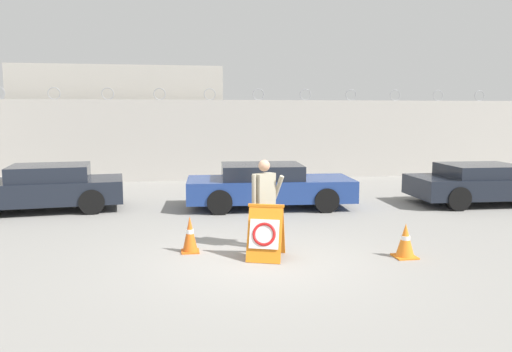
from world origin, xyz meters
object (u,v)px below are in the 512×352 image
at_px(barricade_sign, 266,232).
at_px(parked_car_front_coupe, 44,188).
at_px(parked_car_far_side, 485,183).
at_px(parked_car_rear_sedan, 268,185).
at_px(security_guard, 264,199).
at_px(traffic_cone_near, 190,234).
at_px(traffic_cone_mid, 405,241).

distance_m(barricade_sign, parked_car_front_coupe, 7.59).
bearing_deg(parked_car_far_side, parked_car_rear_sedan, 177.87).
relative_size(security_guard, traffic_cone_near, 2.49).
bearing_deg(traffic_cone_mid, parked_car_far_side, 44.44).
bearing_deg(parked_car_far_side, parked_car_front_coupe, 177.42).
height_order(barricade_sign, parked_car_rear_sedan, parked_car_rear_sedan).
height_order(traffic_cone_mid, parked_car_far_side, parked_car_far_side).
height_order(parked_car_front_coupe, parked_car_rear_sedan, parked_car_front_coupe).
bearing_deg(security_guard, traffic_cone_mid, -56.88).
relative_size(traffic_cone_near, parked_car_front_coupe, 0.16).
bearing_deg(parked_car_rear_sedan, traffic_cone_mid, -68.78).
bearing_deg(parked_car_far_side, traffic_cone_near, -154.72).
height_order(parked_car_rear_sedan, parked_car_far_side, parked_car_rear_sedan).
relative_size(parked_car_front_coupe, parked_car_rear_sedan, 0.93).
bearing_deg(security_guard, traffic_cone_near, 150.73).
bearing_deg(traffic_cone_mid, parked_car_front_coupe, 143.04).
relative_size(traffic_cone_mid, parked_car_front_coupe, 0.15).
height_order(barricade_sign, security_guard, security_guard).
relative_size(traffic_cone_near, parked_car_rear_sedan, 0.15).
distance_m(barricade_sign, parked_car_far_side, 8.69).
bearing_deg(traffic_cone_near, parked_car_rear_sedan, 60.78).
height_order(traffic_cone_mid, parked_car_rear_sedan, parked_car_rear_sedan).
distance_m(barricade_sign, parked_car_rear_sedan, 5.02).
xyz_separation_m(traffic_cone_near, traffic_cone_mid, (3.99, -1.04, -0.03)).
relative_size(traffic_cone_near, traffic_cone_mid, 1.10).
height_order(traffic_cone_near, parked_car_rear_sedan, parked_car_rear_sedan).
bearing_deg(parked_car_front_coupe, traffic_cone_near, 122.63).
bearing_deg(parked_car_front_coupe, traffic_cone_mid, 137.37).
bearing_deg(barricade_sign, parked_car_front_coupe, 153.30).
bearing_deg(barricade_sign, traffic_cone_mid, 11.75).
height_order(security_guard, parked_car_front_coupe, security_guard).
xyz_separation_m(parked_car_front_coupe, parked_car_far_side, (12.70, -1.11, -0.03)).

